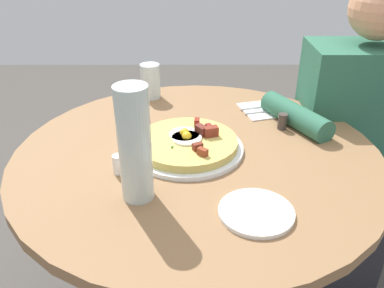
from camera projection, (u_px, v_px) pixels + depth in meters
name	position (u px, v px, depth m)	size (l,w,h in m)	color
dining_table	(197.00, 200.00, 1.17)	(0.99, 0.99, 0.72)	olive
person_seated	(347.00, 161.00, 1.44)	(0.53, 0.40, 1.14)	#2D2D33
pizza_plate	(187.00, 149.00, 1.08)	(0.31, 0.31, 0.01)	white
breakfast_pizza	(187.00, 142.00, 1.07)	(0.28, 0.28, 0.05)	tan
bread_plate	(256.00, 212.00, 0.84)	(0.16, 0.16, 0.01)	white
napkin	(268.00, 109.00, 1.32)	(0.17, 0.14, 0.00)	white
fork	(266.00, 106.00, 1.33)	(0.18, 0.01, 0.01)	silver
knife	(270.00, 110.00, 1.30)	(0.18, 0.01, 0.01)	silver
water_glass	(150.00, 81.00, 1.39)	(0.07, 0.07, 0.12)	silver
water_bottle	(135.00, 145.00, 0.84)	(0.07, 0.07, 0.26)	silver
salt_shaker	(118.00, 164.00, 0.98)	(0.03, 0.03, 0.05)	white
pepper_shaker	(282.00, 121.00, 1.19)	(0.03, 0.03, 0.05)	#3F3833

